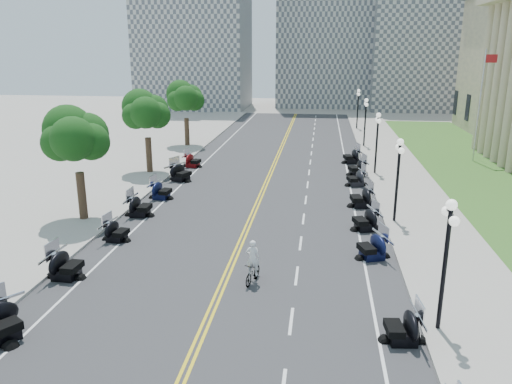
{
  "coord_description": "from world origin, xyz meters",
  "views": [
    {
      "loc": [
        4.07,
        -25.0,
        10.06
      ],
      "look_at": [
        0.44,
        2.66,
        2.0
      ],
      "focal_mm": 35.0,
      "sensor_mm": 36.0,
      "label": 1
    }
  ],
  "objects_px": {
    "flagpole": "(479,107)",
    "cyclist_rider": "(253,244)",
    "bicycle": "(253,272)",
    "motorcycle_n_3": "(403,325)"
  },
  "relations": [
    {
      "from": "bicycle",
      "to": "cyclist_rider",
      "type": "distance_m",
      "value": 1.33
    },
    {
      "from": "cyclist_rider",
      "to": "motorcycle_n_3",
      "type": "bearing_deg",
      "value": 146.42
    },
    {
      "from": "flagpole",
      "to": "bicycle",
      "type": "height_order",
      "value": "flagpole"
    },
    {
      "from": "flagpole",
      "to": "motorcycle_n_3",
      "type": "height_order",
      "value": "flagpole"
    },
    {
      "from": "flagpole",
      "to": "cyclist_rider",
      "type": "xyz_separation_m",
      "value": [
        -16.71,
        -26.94,
        -3.17
      ]
    },
    {
      "from": "bicycle",
      "to": "cyclist_rider",
      "type": "xyz_separation_m",
      "value": [
        0.0,
        0.0,
        1.33
      ]
    },
    {
      "from": "flagpole",
      "to": "motorcycle_n_3",
      "type": "xyz_separation_m",
      "value": [
        -10.81,
        -30.86,
        -4.35
      ]
    },
    {
      "from": "flagpole",
      "to": "cyclist_rider",
      "type": "bearing_deg",
      "value": -121.8
    },
    {
      "from": "motorcycle_n_3",
      "to": "cyclist_rider",
      "type": "xyz_separation_m",
      "value": [
        -5.9,
        3.92,
        1.18
      ]
    },
    {
      "from": "flagpole",
      "to": "motorcycle_n_3",
      "type": "bearing_deg",
      "value": -109.31
    }
  ]
}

